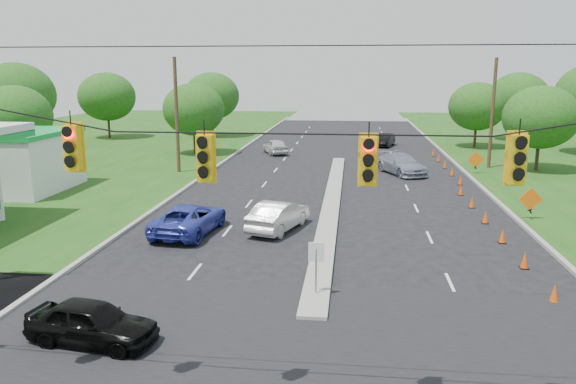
# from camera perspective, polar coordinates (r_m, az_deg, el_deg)

# --- Properties ---
(curb_left) EXTENTS (0.25, 110.00, 0.16)m
(curb_left) POSITION_cam_1_polar(r_m,az_deg,el_deg) (44.89, -8.08, 1.90)
(curb_left) COLOR gray
(curb_left) RESTS_ON ground
(curb_right) EXTENTS (0.25, 110.00, 0.16)m
(curb_right) POSITION_cam_1_polar(r_m,az_deg,el_deg) (44.36, 18.08, 1.30)
(curb_right) COLOR gray
(curb_right) RESTS_ON ground
(median) EXTENTS (1.00, 34.00, 0.18)m
(median) POSITION_cam_1_polar(r_m,az_deg,el_deg) (34.66, 4.47, -1.05)
(median) COLOR gray
(median) RESTS_ON ground
(median_sign) EXTENTS (0.55, 0.06, 2.05)m
(median_sign) POSITION_cam_1_polar(r_m,az_deg,el_deg) (19.83, 2.87, -6.76)
(median_sign) COLOR gray
(median_sign) RESTS_ON ground
(signal_span) EXTENTS (25.60, 0.32, 9.00)m
(signal_span) POSITION_cam_1_polar(r_m,az_deg,el_deg) (12.15, 0.65, -1.73)
(signal_span) COLOR #422D1C
(signal_span) RESTS_ON ground
(utility_pole_far_left) EXTENTS (0.28, 0.28, 9.00)m
(utility_pole_far_left) POSITION_cam_1_polar(r_m,az_deg,el_deg) (44.99, -11.24, 7.59)
(utility_pole_far_left) COLOR #422D1C
(utility_pole_far_left) RESTS_ON ground
(utility_pole_far_right) EXTENTS (0.28, 0.28, 9.00)m
(utility_pole_far_right) POSITION_cam_1_polar(r_m,az_deg,el_deg) (49.18, 20.05, 7.47)
(utility_pole_far_right) COLOR #422D1C
(utility_pole_far_right) RESTS_ON ground
(cone_1) EXTENTS (0.32, 0.32, 0.70)m
(cone_1) POSITION_cam_1_polar(r_m,az_deg,el_deg) (21.84, 25.44, -9.27)
(cone_1) COLOR #E34D0B
(cone_1) RESTS_ON ground
(cone_2) EXTENTS (0.32, 0.32, 0.70)m
(cone_2) POSITION_cam_1_polar(r_m,az_deg,el_deg) (24.98, 22.91, -6.41)
(cone_2) COLOR #E34D0B
(cone_2) RESTS_ON ground
(cone_3) EXTENTS (0.32, 0.32, 0.70)m
(cone_3) POSITION_cam_1_polar(r_m,az_deg,el_deg) (28.20, 20.96, -4.18)
(cone_3) COLOR #E34D0B
(cone_3) RESTS_ON ground
(cone_4) EXTENTS (0.32, 0.32, 0.70)m
(cone_4) POSITION_cam_1_polar(r_m,az_deg,el_deg) (31.48, 19.43, -2.41)
(cone_4) COLOR #E34D0B
(cone_4) RESTS_ON ground
(cone_5) EXTENTS (0.32, 0.32, 0.70)m
(cone_5) POSITION_cam_1_polar(r_m,az_deg,el_deg) (34.81, 18.18, -0.98)
(cone_5) COLOR #E34D0B
(cone_5) RESTS_ON ground
(cone_6) EXTENTS (0.32, 0.32, 0.70)m
(cone_6) POSITION_cam_1_polar(r_m,az_deg,el_deg) (38.16, 17.16, 0.21)
(cone_6) COLOR #E34D0B
(cone_6) RESTS_ON ground
(cone_7) EXTENTS (0.32, 0.32, 0.70)m
(cone_7) POSITION_cam_1_polar(r_m,az_deg,el_deg) (41.65, 17.12, 1.17)
(cone_7) COLOR #E34D0B
(cone_7) RESTS_ON ground
(cone_8) EXTENTS (0.32, 0.32, 0.70)m
(cone_8) POSITION_cam_1_polar(r_m,az_deg,el_deg) (45.04, 16.33, 2.02)
(cone_8) COLOR #E34D0B
(cone_8) RESTS_ON ground
(cone_9) EXTENTS (0.32, 0.32, 0.70)m
(cone_9) POSITION_cam_1_polar(r_m,az_deg,el_deg) (48.45, 15.65, 2.74)
(cone_9) COLOR #E34D0B
(cone_9) RESTS_ON ground
(cone_10) EXTENTS (0.32, 0.32, 0.70)m
(cone_10) POSITION_cam_1_polar(r_m,az_deg,el_deg) (51.86, 15.06, 3.37)
(cone_10) COLOR #E34D0B
(cone_10) RESTS_ON ground
(cone_11) EXTENTS (0.32, 0.32, 0.70)m
(cone_11) POSITION_cam_1_polar(r_m,az_deg,el_deg) (55.29, 14.55, 3.92)
(cone_11) COLOR #E34D0B
(cone_11) RESTS_ON ground
(work_sign_1) EXTENTS (1.27, 0.58, 1.37)m
(work_sign_1) POSITION_cam_1_polar(r_m,az_deg,el_deg) (32.92, 23.43, -0.79)
(work_sign_1) COLOR black
(work_sign_1) RESTS_ON ground
(work_sign_2) EXTENTS (1.27, 0.58, 1.37)m
(work_sign_2) POSITION_cam_1_polar(r_m,az_deg,el_deg) (46.26, 18.54, 3.06)
(work_sign_2) COLOR black
(work_sign_2) RESTS_ON ground
(tree_2) EXTENTS (5.88, 5.88, 6.86)m
(tree_2) POSITION_cam_1_polar(r_m,az_deg,el_deg) (50.76, -26.02, 6.91)
(tree_2) COLOR black
(tree_2) RESTS_ON ground
(tree_3) EXTENTS (7.56, 7.56, 8.82)m
(tree_3) POSITION_cam_1_polar(r_m,az_deg,el_deg) (62.33, -25.92, 8.82)
(tree_3) COLOR black
(tree_3) RESTS_ON ground
(tree_4) EXTENTS (6.72, 6.72, 7.84)m
(tree_4) POSITION_cam_1_polar(r_m,az_deg,el_deg) (71.06, -17.92, 9.20)
(tree_4) COLOR black
(tree_4) RESTS_ON ground
(tree_5) EXTENTS (5.88, 5.88, 6.86)m
(tree_5) POSITION_cam_1_polar(r_m,az_deg,el_deg) (54.98, -9.56, 8.27)
(tree_5) COLOR black
(tree_5) RESTS_ON ground
(tree_6) EXTENTS (6.72, 6.72, 7.84)m
(tree_6) POSITION_cam_1_polar(r_m,az_deg,el_deg) (69.93, -7.76, 9.63)
(tree_6) COLOR black
(tree_6) RESTS_ON ground
(tree_9) EXTENTS (5.88, 5.88, 6.86)m
(tree_9) POSITION_cam_1_polar(r_m,az_deg,el_deg) (49.16, 24.30, 6.94)
(tree_9) COLOR black
(tree_9) RESTS_ON ground
(tree_11) EXTENTS (6.72, 6.72, 7.84)m
(tree_11) POSITION_cam_1_polar(r_m,az_deg,el_deg) (70.36, 22.36, 8.86)
(tree_11) COLOR black
(tree_11) RESTS_ON ground
(tree_12) EXTENTS (5.88, 5.88, 6.86)m
(tree_12) POSITION_cam_1_polar(r_m,az_deg,el_deg) (62.17, 18.66, 8.24)
(tree_12) COLOR black
(tree_12) RESTS_ON ground
(black_sedan) EXTENTS (4.11, 2.15, 1.33)m
(black_sedan) POSITION_cam_1_polar(r_m,az_deg,el_deg) (17.86, -19.28, -12.42)
(black_sedan) COLOR black
(black_sedan) RESTS_ON ground
(white_sedan) EXTENTS (2.88, 4.83, 1.50)m
(white_sedan) POSITION_cam_1_polar(r_m,az_deg,el_deg) (28.41, -0.95, -2.40)
(white_sedan) COLOR #B3ADAB
(white_sedan) RESTS_ON ground
(blue_pickup) EXTENTS (3.03, 5.57, 1.48)m
(blue_pickup) POSITION_cam_1_polar(r_m,az_deg,el_deg) (28.29, -9.98, -2.67)
(blue_pickup) COLOR #2F3AA9
(blue_pickup) RESTS_ON ground
(silver_car_far) EXTENTS (4.19, 5.85, 1.57)m
(silver_car_far) POSITION_cam_1_polar(r_m,az_deg,el_deg) (44.89, 11.45, 2.80)
(silver_car_far) COLOR gray
(silver_car_far) RESTS_ON ground
(silver_car_oncoming) EXTENTS (3.29, 4.63, 1.46)m
(silver_car_oncoming) POSITION_cam_1_polar(r_m,az_deg,el_deg) (54.96, -1.31, 4.66)
(silver_car_oncoming) COLOR silver
(silver_car_oncoming) RESTS_ON ground
(dark_car_receding) EXTENTS (2.47, 4.42, 1.38)m
(dark_car_receding) POSITION_cam_1_polar(r_m,az_deg,el_deg) (61.43, 9.83, 5.23)
(dark_car_receding) COLOR black
(dark_car_receding) RESTS_ON ground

